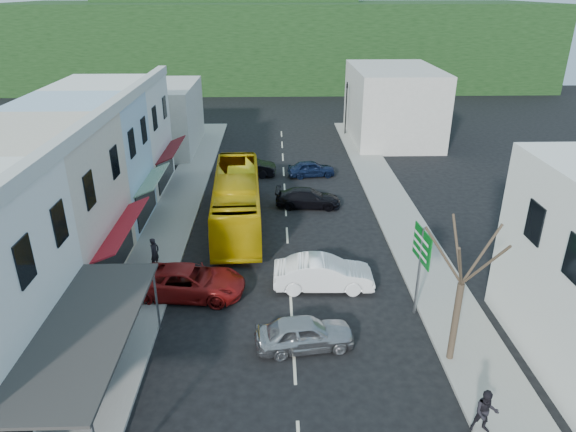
# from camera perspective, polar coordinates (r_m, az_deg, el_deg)

# --- Properties ---
(ground) EXTENTS (120.00, 120.00, 0.00)m
(ground) POSITION_cam_1_polar(r_m,az_deg,el_deg) (24.86, 0.37, -10.32)
(ground) COLOR black
(ground) RESTS_ON ground
(sidewalk_left) EXTENTS (3.00, 52.00, 0.15)m
(sidewalk_left) POSITION_cam_1_polar(r_m,az_deg,el_deg) (34.23, -12.83, -0.65)
(sidewalk_left) COLOR gray
(sidewalk_left) RESTS_ON ground
(sidewalk_right) EXTENTS (3.00, 52.00, 0.15)m
(sidewalk_right) POSITION_cam_1_polar(r_m,az_deg,el_deg) (34.54, 12.36, -0.38)
(sidewalk_right) COLOR gray
(sidewalk_right) RESTS_ON ground
(shopfront_row) EXTENTS (8.25, 30.00, 8.00)m
(shopfront_row) POSITION_cam_1_polar(r_m,az_deg,el_deg) (29.84, -24.70, 2.11)
(shopfront_row) COLOR silver
(shopfront_row) RESTS_ON ground
(distant_block_left) EXTENTS (8.00, 10.00, 6.00)m
(distant_block_left) POSITION_cam_1_polar(r_m,az_deg,el_deg) (50.06, -14.77, 10.55)
(distant_block_left) COLOR #B7B2A8
(distant_block_left) RESTS_ON ground
(distant_block_right) EXTENTS (8.00, 12.00, 7.00)m
(distant_block_right) POSITION_cam_1_polar(r_m,az_deg,el_deg) (52.90, 11.56, 12.10)
(distant_block_right) COLOR #B7B2A8
(distant_block_right) RESTS_ON ground
(hillside) EXTENTS (80.00, 26.00, 14.00)m
(hillside) POSITION_cam_1_polar(r_m,az_deg,el_deg) (85.91, -2.12, 19.17)
(hillside) COLOR black
(hillside) RESTS_ON ground
(bus) EXTENTS (3.08, 11.71, 3.10)m
(bus) POSITION_cam_1_polar(r_m,az_deg,el_deg) (32.87, -5.69, 1.61)
(bus) COLOR #E9B80A
(bus) RESTS_ON ground
(car_silver) EXTENTS (4.60, 2.38, 1.40)m
(car_silver) POSITION_cam_1_polar(r_m,az_deg,el_deg) (22.19, 1.86, -12.91)
(car_silver) COLOR #A3A3A8
(car_silver) RESTS_ON ground
(car_white) EXTENTS (4.44, 1.90, 1.40)m
(car_white) POSITION_cam_1_polar(r_m,az_deg,el_deg) (26.18, 3.95, -6.64)
(car_white) COLOR white
(car_white) RESTS_ON ground
(car_red) EXTENTS (4.77, 2.37, 1.40)m
(car_red) POSITION_cam_1_polar(r_m,az_deg,el_deg) (26.01, -10.90, -7.28)
(car_red) COLOR maroon
(car_red) RESTS_ON ground
(car_black_near) EXTENTS (4.63, 2.17, 1.40)m
(car_black_near) POSITION_cam_1_polar(r_m,az_deg,el_deg) (35.68, 2.23, 2.09)
(car_black_near) COLOR black
(car_black_near) RESTS_ON ground
(car_navy_mid) EXTENTS (4.60, 2.36, 1.40)m
(car_navy_mid) POSITION_cam_1_polar(r_m,az_deg,el_deg) (41.62, 2.60, 5.35)
(car_navy_mid) COLOR black
(car_navy_mid) RESTS_ON ground
(car_black_far) EXTENTS (4.52, 2.12, 1.40)m
(car_black_far) POSITION_cam_1_polar(r_m,az_deg,el_deg) (41.93, -4.61, 5.44)
(car_black_far) COLOR black
(car_black_far) RESTS_ON ground
(pedestrian_left) EXTENTS (0.62, 0.71, 1.70)m
(pedestrian_left) POSITION_cam_1_polar(r_m,az_deg,el_deg) (28.51, -14.59, -4.00)
(pedestrian_left) COLOR black
(pedestrian_left) RESTS_ON sidewalk_left
(pedestrian_right) EXTENTS (0.77, 0.55, 1.70)m
(pedestrian_right) POSITION_cam_1_polar(r_m,az_deg,el_deg) (19.61, 21.13, -19.65)
(pedestrian_right) COLOR black
(pedestrian_right) RESTS_ON sidewalk_right
(direction_sign) EXTENTS (0.60, 2.03, 4.43)m
(direction_sign) POSITION_cam_1_polar(r_m,az_deg,el_deg) (24.21, 14.35, -6.02)
(direction_sign) COLOR #055A15
(direction_sign) RESTS_ON ground
(street_tree) EXTENTS (2.85, 2.85, 7.34)m
(street_tree) POSITION_cam_1_polar(r_m,az_deg,el_deg) (20.88, 18.70, -7.14)
(street_tree) COLOR #3B2D21
(street_tree) RESTS_ON ground
(traffic_signal) EXTENTS (0.56, 1.09, 5.41)m
(traffic_signal) POSITION_cam_1_polar(r_m,az_deg,el_deg) (53.73, 6.47, 11.74)
(traffic_signal) COLOR black
(traffic_signal) RESTS_ON ground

